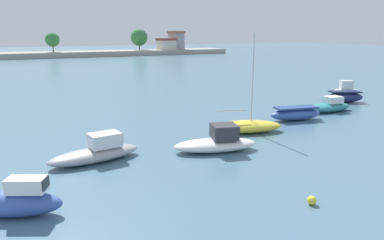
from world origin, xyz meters
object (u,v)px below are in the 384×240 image
(moored_boat_2, at_px, (13,202))
(moored_boat_5, at_px, (245,126))
(moored_boat_3, at_px, (97,152))
(moored_boat_9, at_px, (346,90))
(moored_boat_8, at_px, (344,97))
(moored_boat_6, at_px, (296,114))
(moored_boat_4, at_px, (217,142))
(mooring_buoy_2, at_px, (312,200))
(moored_boat_7, at_px, (328,106))

(moored_boat_2, distance_m, moored_boat_5, 16.00)
(moored_boat_3, height_order, moored_boat_9, moored_boat_9)
(moored_boat_3, relative_size, moored_boat_8, 1.29)
(moored_boat_6, relative_size, moored_boat_9, 1.36)
(moored_boat_4, distance_m, moored_boat_6, 10.40)
(mooring_buoy_2, bearing_deg, moored_boat_5, 68.30)
(moored_boat_5, xyz_separation_m, mooring_buoy_2, (-4.12, -10.36, -0.25))
(moored_boat_6, bearing_deg, moored_boat_8, 32.10)
(moored_boat_9, relative_size, mooring_buoy_2, 8.85)
(moored_boat_6, bearing_deg, mooring_buoy_2, -118.39)
(moored_boat_8, relative_size, moored_boat_9, 1.21)
(moored_boat_2, bearing_deg, moored_boat_8, 45.73)
(moored_boat_6, relative_size, mooring_buoy_2, 12.02)
(moored_boat_4, relative_size, moored_boat_7, 1.05)
(moored_boat_5, bearing_deg, moored_boat_9, 40.29)
(moored_boat_5, relative_size, moored_boat_8, 1.69)
(moored_boat_4, distance_m, moored_boat_8, 20.87)
(moored_boat_5, xyz_separation_m, moored_boat_8, (15.58, 4.68, 0.12))
(moored_boat_4, distance_m, moored_boat_7, 15.37)
(moored_boat_2, relative_size, moored_boat_3, 0.77)
(moored_boat_3, bearing_deg, moored_boat_9, 8.60)
(moored_boat_9, bearing_deg, moored_boat_6, -127.93)
(moored_boat_9, bearing_deg, moored_boat_7, -121.64)
(moored_boat_6, xyz_separation_m, moored_boat_8, (9.85, 3.56, 0.02))
(moored_boat_3, xyz_separation_m, moored_boat_9, (29.83, 8.57, 0.10))
(moored_boat_4, relative_size, mooring_buoy_2, 13.99)
(moored_boat_5, bearing_deg, moored_boat_6, 30.07)
(moored_boat_4, bearing_deg, moored_boat_8, 36.95)
(moored_boat_6, bearing_deg, moored_boat_2, -149.35)
(moored_boat_7, bearing_deg, moored_boat_4, -157.35)
(moored_boat_3, xyz_separation_m, moored_boat_8, (26.26, 5.78, 0.04))
(moored_boat_2, xyz_separation_m, moored_boat_6, (20.65, 6.88, -0.05))
(moored_boat_4, relative_size, moored_boat_5, 0.77)
(moored_boat_2, xyz_separation_m, moored_boat_5, (14.93, 5.75, -0.14))
(moored_boat_3, distance_m, mooring_buoy_2, 11.36)
(moored_boat_3, relative_size, moored_boat_5, 0.76)
(moored_boat_7, xyz_separation_m, moored_boat_8, (4.96, 2.46, 0.07))
(moored_boat_5, bearing_deg, moored_boat_4, -126.98)
(moored_boat_7, relative_size, mooring_buoy_2, 13.26)
(moored_boat_5, relative_size, moored_boat_9, 2.06)
(moored_boat_2, relative_size, moored_boat_9, 1.20)
(moored_boat_2, bearing_deg, moored_boat_9, 48.06)
(moored_boat_4, bearing_deg, moored_boat_2, -148.00)
(moored_boat_6, distance_m, moored_boat_7, 5.02)
(moored_boat_2, relative_size, mooring_buoy_2, 10.65)
(moored_boat_5, distance_m, moored_boat_7, 10.85)
(moored_boat_2, bearing_deg, moored_boat_4, 42.54)
(moored_boat_8, distance_m, mooring_buoy_2, 24.80)
(moored_boat_2, relative_size, moored_boat_8, 0.99)
(moored_boat_8, bearing_deg, moored_boat_6, -137.00)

